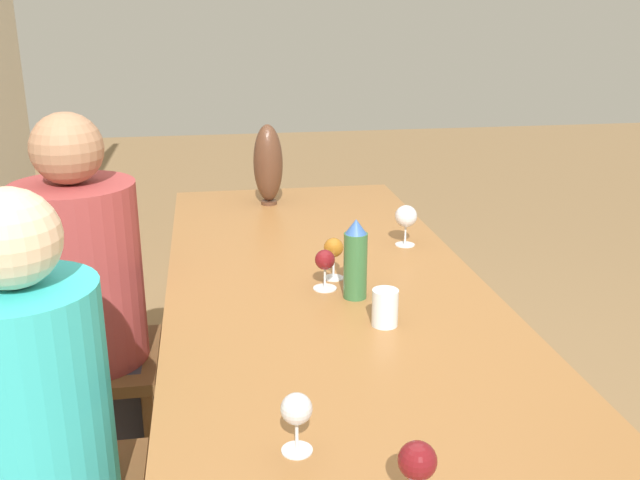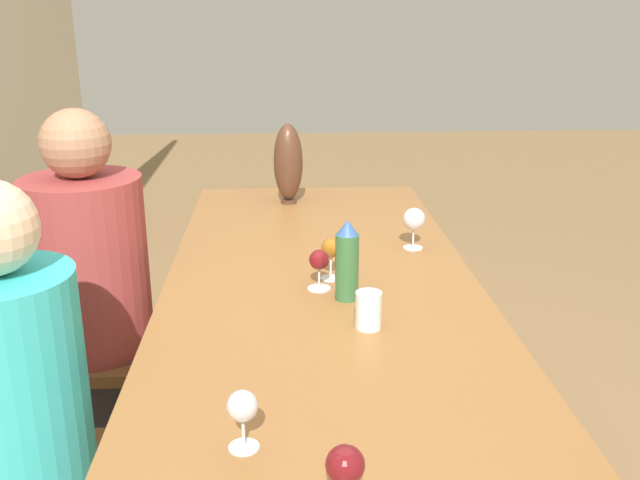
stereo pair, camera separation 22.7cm
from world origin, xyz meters
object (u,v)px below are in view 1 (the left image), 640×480
(wine_glass_1, at_px, (406,217))
(wine_glass_2, at_px, (325,262))
(wine_glass_0, at_px, (334,249))
(person_near, at_px, (43,427))
(water_tumbler, at_px, (385,308))
(person_far, at_px, (89,298))
(vase, at_px, (268,164))
(chair_far, at_px, (65,344))
(water_bottle, at_px, (355,260))
(wine_glass_4, at_px, (417,463))
(wine_glass_3, at_px, (297,411))

(wine_glass_1, distance_m, wine_glass_2, 0.50)
(wine_glass_0, relative_size, person_near, 0.11)
(wine_glass_1, distance_m, person_near, 1.38)
(wine_glass_0, relative_size, wine_glass_1, 0.91)
(water_tumbler, xyz_separation_m, person_far, (0.52, 0.85, -0.13))
(vase, distance_m, person_far, 1.01)
(wine_glass_0, xyz_separation_m, chair_far, (0.17, 0.86, -0.34))
(wine_glass_0, bearing_deg, water_bottle, -167.48)
(chair_far, bearing_deg, vase, -45.56)
(water_tumbler, xyz_separation_m, person_near, (-0.20, 0.85, -0.15))
(wine_glass_0, height_order, wine_glass_4, wine_glass_0)
(wine_glass_1, distance_m, chair_far, 1.23)
(wine_glass_4, distance_m, person_near, 0.91)
(vase, height_order, wine_glass_0, vase)
(wine_glass_0, bearing_deg, wine_glass_1, -48.16)
(water_tumbler, relative_size, wine_glass_2, 0.81)
(wine_glass_0, xyz_separation_m, wine_glass_4, (-1.07, 0.05, -0.01))
(wine_glass_1, height_order, person_near, person_near)
(wine_glass_1, bearing_deg, wine_glass_2, 135.55)
(wine_glass_0, height_order, wine_glass_1, wine_glass_1)
(wine_glass_0, xyz_separation_m, wine_glass_3, (-0.88, 0.23, -0.01))
(chair_far, relative_size, person_near, 0.80)
(chair_far, height_order, person_far, person_far)
(chair_far, bearing_deg, wine_glass_4, -146.76)
(wine_glass_0, relative_size, person_far, 0.10)
(wine_glass_2, height_order, person_far, person_far)
(wine_glass_0, distance_m, wine_glass_3, 0.91)
(wine_glass_4, xyz_separation_m, person_far, (1.24, 0.72, -0.17))
(water_tumbler, bearing_deg, wine_glass_0, 11.79)
(wine_glass_1, xyz_separation_m, person_near, (-0.83, 1.08, -0.20))
(vase, bearing_deg, wine_glass_0, -172.48)
(water_bottle, bearing_deg, wine_glass_1, -32.21)
(person_near, bearing_deg, wine_glass_3, -120.84)
(wine_glass_1, xyz_separation_m, wine_glass_3, (-1.16, 0.54, -0.02))
(wine_glass_3, bearing_deg, water_tumbler, -30.25)
(wine_glass_3, height_order, chair_far, chair_far)
(chair_far, bearing_deg, wine_glass_2, -106.69)
(wine_glass_4, bearing_deg, wine_glass_3, 43.04)
(vase, xyz_separation_m, person_near, (-1.45, 0.65, -0.28))
(vase, relative_size, chair_far, 0.35)
(wine_glass_0, xyz_separation_m, person_near, (-0.56, 0.77, -0.20))
(water_tumbler, distance_m, person_far, 1.00)
(water_bottle, height_order, person_far, person_far)
(wine_glass_0, distance_m, chair_far, 0.94)
(wine_glass_4, bearing_deg, chair_far, 33.24)
(wine_glass_1, bearing_deg, person_far, 95.82)
(wine_glass_2, xyz_separation_m, wine_glass_3, (-0.80, 0.19, 0.00))
(person_near, bearing_deg, chair_far, 7.09)
(person_near, bearing_deg, vase, -24.26)
(chair_far, bearing_deg, person_far, -90.00)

